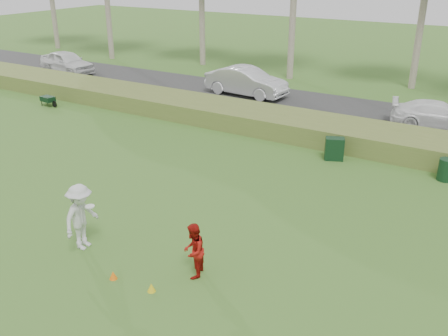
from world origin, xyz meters
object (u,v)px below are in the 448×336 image
Objects in this scene: player_white at (81,217)px; player_red at (193,251)px; cone_yellow at (151,287)px; utility_cabinet at (334,149)px; car_right at (438,115)px; car_left at (67,62)px; trash_bin at (446,170)px; car_mid at (246,81)px; cone_orange at (113,275)px.

player_white is 3.61m from player_red.
utility_cabinet is at bearing 85.36° from cone_yellow.
player_white reaches higher than car_right.
car_left reaches higher than player_red.
player_white reaches higher than utility_cabinet.
player_white reaches higher than player_red.
car_right is (6.89, 17.07, -0.30)m from player_white.
car_left is 25.46m from car_right.
car_mid is at bearing 150.32° from trash_bin.
car_left is at bearing 167.31° from trash_bin.
car_mid is (-7.85, 17.27, 0.14)m from player_red.
utility_cabinet is 0.22× the size of car_right.
player_white is 0.39× the size of car_mid.
cone_orange is 11.40m from utility_cabinet.
utility_cabinet is (3.92, 10.44, -0.52)m from player_white.
car_left reaches higher than car_right.
player_red is 16.92m from car_right.
car_mid is at bearing 108.23° from cone_orange.
player_red reaches higher than cone_yellow.
car_mid reaches higher than utility_cabinet.
player_white is 8.70× the size of cone_orange.
player_red is at bearing -115.07° from trash_bin.
car_right is at bearing -89.64° from car_mid.
player_white is 18.26m from car_mid.
car_left is (-26.86, 6.05, 0.42)m from trash_bin.
car_left is at bearing 141.32° from cone_yellow.
car_left is at bearing 41.80° from player_white.
trash_bin is at bearing 179.35° from car_right.
car_mid is at bearing -174.40° from player_red.
trash_bin is at bearing -95.07° from car_left.
player_red is 0.33× the size of car_left.
player_white is 1.30× the size of player_red.
cone_yellow is 0.25× the size of utility_cabinet.
player_white reaches higher than car_left.
car_mid is at bearing -77.91° from car_left.
trash_bin is (5.27, 11.24, 0.31)m from cone_yellow.
car_right is at bearing 42.59° from utility_cabinet.
player_white is 8.46× the size of cone_yellow.
utility_cabinet is 7.27m from car_right.
cone_yellow is 19.82m from car_mid.
trash_bin is (4.73, 10.10, -0.34)m from player_red.
player_white reaches higher than cone_orange.
trash_bin is 14.48m from car_mid.
utility_cabinet is at bearing -97.76° from car_left.
player_red is at bearing 64.41° from cone_yellow.
car_mid is (-12.57, 7.17, 0.48)m from trash_bin.
player_red is 1.61× the size of utility_cabinet.
car_mid reaches higher than cone_yellow.
car_right is at bearing 149.85° from player_red.
car_mid is at bearing 7.20° from player_white.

